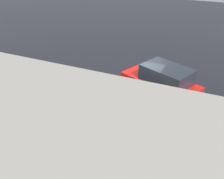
{
  "coord_description": "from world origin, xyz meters",
  "views": [
    {
      "loc": [
        -3.6,
        10.93,
        7.08
      ],
      "look_at": [
        0.78,
        1.14,
        0.9
      ],
      "focal_mm": 40.0,
      "sensor_mm": 36.0,
      "label": 1
    }
  ],
  "objects_px": {
    "moving_hatchback": "(162,85)",
    "fire_hydrant": "(50,98)",
    "pedestrian": "(38,90)",
    "sign_post": "(19,96)"
  },
  "relations": [
    {
      "from": "moving_hatchback",
      "to": "fire_hydrant",
      "type": "distance_m",
      "value": 5.69
    },
    {
      "from": "fire_hydrant",
      "to": "pedestrian",
      "type": "distance_m",
      "value": 0.81
    },
    {
      "from": "moving_hatchback",
      "to": "fire_hydrant",
      "type": "bearing_deg",
      "value": 26.97
    },
    {
      "from": "fire_hydrant",
      "to": "sign_post",
      "type": "distance_m",
      "value": 2.24
    },
    {
      "from": "fire_hydrant",
      "to": "pedestrian",
      "type": "relative_size",
      "value": 0.66
    },
    {
      "from": "fire_hydrant",
      "to": "moving_hatchback",
      "type": "bearing_deg",
      "value": -153.03
    },
    {
      "from": "pedestrian",
      "to": "sign_post",
      "type": "distance_m",
      "value": 2.3
    },
    {
      "from": "moving_hatchback",
      "to": "sign_post",
      "type": "relative_size",
      "value": 1.77
    },
    {
      "from": "moving_hatchback",
      "to": "sign_post",
      "type": "height_order",
      "value": "sign_post"
    },
    {
      "from": "pedestrian",
      "to": "sign_post",
      "type": "height_order",
      "value": "sign_post"
    }
  ]
}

